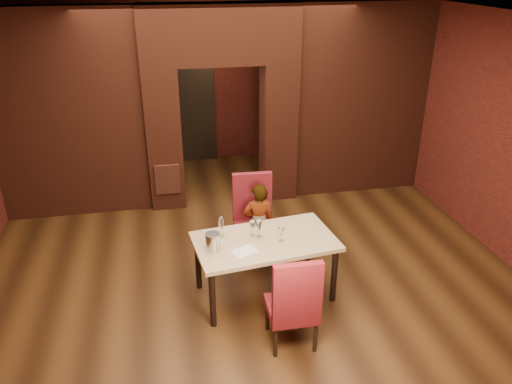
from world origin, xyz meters
TOP-DOWN VIEW (x-y plane):
  - floor at (0.00, 0.00)m, footprint 8.00×8.00m
  - ceiling at (0.00, 0.00)m, footprint 7.00×8.00m
  - wall_back at (0.00, 4.00)m, footprint 7.00×0.04m
  - wall_right at (3.50, 0.00)m, footprint 0.04×8.00m
  - pillar_left at (-0.95, 2.00)m, footprint 0.55×0.55m
  - pillar_right at (0.95, 2.00)m, footprint 0.55×0.55m
  - lintel at (0.00, 2.00)m, footprint 2.45×0.55m
  - wing_wall_left at (-2.36, 2.00)m, footprint 2.28×0.35m
  - wing_wall_right at (2.36, 2.00)m, footprint 2.28×0.35m
  - vent_panel at (-0.95, 1.71)m, footprint 0.40×0.03m
  - rear_door at (-0.40, 3.94)m, footprint 0.90×0.08m
  - rear_door_frame at (-0.40, 3.90)m, footprint 1.02×0.04m
  - dining_table at (0.11, -0.84)m, footprint 1.75×1.12m
  - chair_far at (0.15, 0.00)m, footprint 0.56×0.56m
  - chair_near at (0.21, -1.71)m, footprint 0.52×0.52m
  - person_seated at (0.18, -0.12)m, footprint 0.44×0.30m
  - wine_glass_a at (-0.01, -0.71)m, footprint 0.08×0.08m
  - wine_glass_b at (0.05, -0.76)m, footprint 0.09×0.09m
  - wine_glass_c at (0.30, -0.90)m, footprint 0.07×0.07m
  - tasting_sheet at (-0.17, -1.04)m, footprint 0.33×0.29m
  - wine_bucket at (-0.51, -0.95)m, footprint 0.17×0.17m
  - water_bottle at (-0.38, -0.66)m, footprint 0.06×0.06m
  - potted_plant at (0.83, 0.11)m, footprint 0.34×0.30m

SIDE VIEW (x-z plane):
  - floor at x=0.00m, z-range 0.00..0.00m
  - potted_plant at x=0.83m, z-range 0.00..0.38m
  - dining_table at x=0.11m, z-range 0.00..0.78m
  - vent_panel at x=-0.95m, z-range 0.30..0.80m
  - chair_near at x=0.21m, z-range 0.00..1.12m
  - person_seated at x=0.18m, z-range 0.00..1.17m
  - chair_far at x=0.15m, z-range 0.00..1.18m
  - tasting_sheet at x=-0.17m, z-range 0.78..0.78m
  - wine_glass_c at x=0.30m, z-range 0.78..0.96m
  - wine_glass_a at x=-0.01m, z-range 0.78..0.97m
  - wine_bucket at x=-0.51m, z-range 0.78..0.99m
  - wine_glass_b at x=0.05m, z-range 0.78..0.99m
  - water_bottle at x=-0.38m, z-range 0.78..1.04m
  - rear_door at x=-0.40m, z-range 0.00..2.10m
  - rear_door_frame at x=-0.40m, z-range -0.06..2.16m
  - pillar_left at x=-0.95m, z-range 0.00..2.30m
  - pillar_right at x=0.95m, z-range 0.00..2.30m
  - wall_back at x=0.00m, z-range 0.00..3.20m
  - wall_right at x=3.50m, z-range 0.00..3.20m
  - wing_wall_left at x=-2.36m, z-range 0.00..3.20m
  - wing_wall_right at x=2.36m, z-range 0.00..3.20m
  - lintel at x=0.00m, z-range 2.30..3.20m
  - ceiling at x=0.00m, z-range 3.18..3.22m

